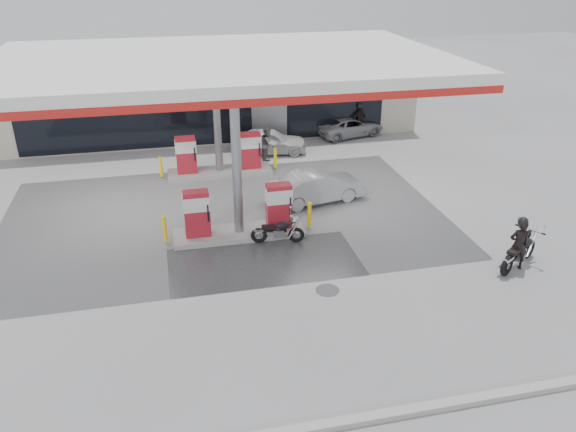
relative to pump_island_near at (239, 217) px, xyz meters
name	(u,v)px	position (x,y,z in m)	size (l,w,h in m)	color
ground	(249,264)	(0.00, -2.00, -0.71)	(90.00, 90.00, 0.00)	gray
wet_patch	(264,262)	(0.50, -2.00, -0.71)	(6.00, 3.00, 0.00)	#4C4C4F
drain_cover	(327,290)	(2.00, -4.00, -0.71)	(0.70, 0.70, 0.01)	#38383A
kerb	(303,430)	(0.00, -9.00, -0.64)	(28.00, 0.25, 0.15)	gray
store_building	(202,88)	(0.01, 13.94, 1.30)	(22.00, 8.22, 4.00)	#AFA793
canopy	(222,65)	(0.00, 3.00, 4.56)	(16.00, 10.02, 5.51)	silver
pump_island_near	(239,217)	(0.00, 0.00, 0.00)	(5.14, 1.30, 1.78)	#9E9E99
pump_island_far	(219,159)	(0.00, 6.00, 0.00)	(5.14, 1.30, 1.78)	#9E9E99
main_motorcycle	(519,252)	(8.18, -3.97, -0.21)	(1.93, 1.29, 1.12)	black
biker_main	(519,245)	(8.02, -4.08, 0.12)	(0.60, 0.40, 1.66)	black
parked_motorcycle	(278,231)	(1.21, -0.80, -0.30)	(1.80, 0.75, 0.93)	black
sedan_white	(269,141)	(2.64, 8.20, -0.10)	(1.44, 3.59, 1.22)	silver
attendant	(268,144)	(2.36, 7.00, 0.15)	(0.84, 0.65, 1.72)	slate
hatchback_silver	(317,187)	(3.39, 2.20, -0.10)	(1.30, 3.72, 1.22)	#B0B2B8
parked_car_left	(65,130)	(-7.11, 12.00, -0.04)	(1.87, 4.61, 1.34)	black
parked_car_right	(350,127)	(7.34, 10.00, -0.21)	(1.66, 3.60, 1.00)	#929499
biker_walking	(359,121)	(7.75, 9.80, 0.13)	(0.98, 0.41, 1.67)	black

